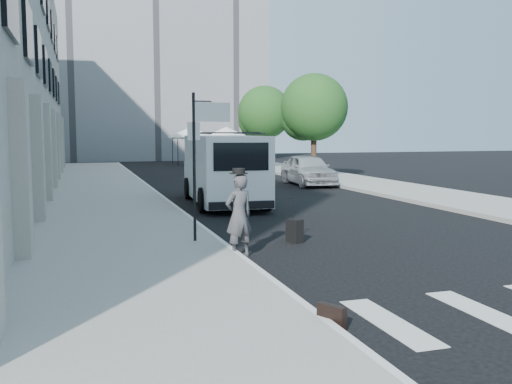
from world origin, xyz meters
TOP-DOWN VIEW (x-y plane):
  - ground at (0.00, 0.00)m, footprint 120.00×120.00m
  - sidewalk_left at (-4.25, 16.00)m, footprint 4.50×48.00m
  - sidewalk_right at (9.00, 20.00)m, footprint 4.00×56.00m
  - building_far at (2.00, 50.00)m, footprint 22.00×12.00m
  - sign_pole at (-2.36, 3.20)m, footprint 1.03×0.07m
  - tree_near at (7.50, 20.15)m, footprint 3.80×3.83m
  - tree_far at (7.50, 29.15)m, footprint 3.80×3.83m
  - tent_left at (4.00, 38.00)m, footprint 4.00×4.00m
  - tent_right at (7.20, 38.50)m, footprint 4.00×4.00m
  - businessman at (-1.90, 1.80)m, footprint 0.77×0.62m
  - briefcase at (-1.90, -3.00)m, footprint 0.31×0.44m
  - suitcase at (-0.13, 3.00)m, footprint 0.37×0.46m
  - cargo_van at (0.05, 11.02)m, footprint 2.82×7.09m
  - parked_car_a at (6.10, 17.16)m, footprint 2.21×4.85m
  - parked_car_b at (5.00, 28.72)m, footprint 2.03×4.83m
  - parked_car_c at (5.00, 32.78)m, footprint 2.76×5.76m

SIDE VIEW (x-z plane):
  - ground at x=0.00m, z-range 0.00..0.00m
  - sidewalk_left at x=-4.25m, z-range 0.00..0.15m
  - sidewalk_right at x=9.00m, z-range 0.00..0.15m
  - briefcase at x=-1.90m, z-range 0.00..0.34m
  - suitcase at x=-0.13m, z-range -0.26..0.86m
  - parked_car_b at x=5.00m, z-range 0.00..1.55m
  - parked_car_a at x=6.10m, z-range 0.00..1.61m
  - parked_car_c at x=5.00m, z-range 0.00..1.62m
  - businessman at x=-1.90m, z-range 0.00..1.83m
  - cargo_van at x=0.05m, z-range 0.04..2.63m
  - sign_pole at x=-2.36m, z-range 0.90..4.40m
  - tent_left at x=4.00m, z-range 1.11..4.31m
  - tent_right at x=7.20m, z-range 1.11..4.31m
  - tree_near at x=7.50m, z-range 0.96..6.99m
  - tree_far at x=7.50m, z-range 0.96..6.99m
  - building_far at x=2.00m, z-range 0.00..25.00m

